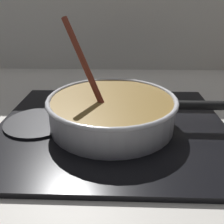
% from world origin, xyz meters
% --- Properties ---
extents(ground, '(2.40, 1.60, 0.04)m').
position_xyz_m(ground, '(0.00, 0.00, -0.02)').
color(ground, beige).
extents(backsplash_wall, '(2.40, 0.02, 0.55)m').
position_xyz_m(backsplash_wall, '(0.00, 0.79, 0.28)').
color(backsplash_wall, silver).
rests_on(backsplash_wall, ground).
extents(hob_plate, '(0.56, 0.48, 0.01)m').
position_xyz_m(hob_plate, '(-0.03, 0.22, 0.01)').
color(hob_plate, black).
rests_on(hob_plate, ground).
extents(burner_ring, '(0.20, 0.20, 0.01)m').
position_xyz_m(burner_ring, '(-0.03, 0.22, 0.02)').
color(burner_ring, '#592D0C').
rests_on(burner_ring, hob_plate).
extents(spare_burner, '(0.16, 0.16, 0.01)m').
position_xyz_m(spare_burner, '(-0.21, 0.22, 0.01)').
color(spare_burner, '#262628').
rests_on(spare_burner, hob_plate).
extents(cooking_pan, '(0.46, 0.31, 0.25)m').
position_xyz_m(cooking_pan, '(-0.03, 0.22, 0.05)').
color(cooking_pan, silver).
rests_on(cooking_pan, hob_plate).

